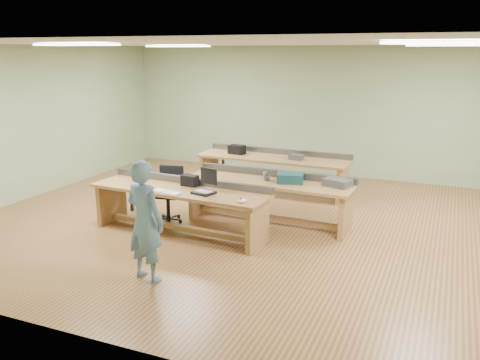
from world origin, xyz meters
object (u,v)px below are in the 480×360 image
(task_chair, at_px, (169,201))
(mug, at_px, (267,178))
(workbench_mid, at_px, (269,191))
(person, at_px, (145,221))
(workbench_back, at_px, (273,166))
(laptop_base, at_px, (204,193))
(workbench_front, at_px, (180,200))
(camera_bag, at_px, (190,180))
(parts_bin_grey, at_px, (337,183))
(parts_bin_teal, at_px, (290,178))
(drinks_can, at_px, (265,176))

(task_chair, relative_size, mug, 8.31)
(workbench_mid, xyz_separation_m, person, (-0.70, -2.72, 0.24))
(workbench_back, xyz_separation_m, laptop_base, (-0.07, -3.05, 0.20))
(task_chair, bearing_deg, mug, 10.19)
(workbench_front, bearing_deg, camera_bag, 73.72)
(laptop_base, distance_m, parts_bin_grey, 2.19)
(person, distance_m, parts_bin_grey, 3.35)
(camera_bag, distance_m, mug, 1.32)
(mug, bearing_deg, workbench_front, -137.06)
(parts_bin_teal, bearing_deg, drinks_can, 176.37)
(parts_bin_grey, bearing_deg, laptop_base, -145.34)
(workbench_front, distance_m, camera_bag, 0.35)
(mug, bearing_deg, parts_bin_grey, 4.29)
(workbench_back, xyz_separation_m, parts_bin_teal, (0.95, -1.86, 0.26))
(workbench_mid, xyz_separation_m, task_chair, (-1.63, -0.58, -0.21))
(person, bearing_deg, workbench_back, -78.59)
(workbench_front, bearing_deg, laptop_base, -11.42)
(workbench_front, height_order, camera_bag, camera_bag)
(task_chair, height_order, drinks_can, task_chair)
(workbench_front, xyz_separation_m, person, (0.44, -1.68, 0.23))
(workbench_front, bearing_deg, task_chair, 140.39)
(laptop_base, bearing_deg, mug, 76.44)
(workbench_back, bearing_deg, workbench_front, -99.10)
(drinks_can, bearing_deg, parts_bin_teal, -3.63)
(workbench_mid, distance_m, person, 2.82)
(laptop_base, relative_size, parts_bin_teal, 0.74)
(workbench_back, height_order, task_chair, task_chair)
(mug, bearing_deg, camera_bag, -141.28)
(workbench_front, height_order, person, person)
(workbench_front, distance_m, parts_bin_teal, 1.86)
(workbench_mid, xyz_separation_m, mug, (-0.04, -0.02, 0.24))
(workbench_back, distance_m, person, 4.60)
(drinks_can, bearing_deg, person, -102.52)
(workbench_front, distance_m, drinks_can, 1.53)
(camera_bag, relative_size, task_chair, 0.28)
(laptop_base, xyz_separation_m, mug, (0.61, 1.15, 0.03))
(parts_bin_teal, relative_size, drinks_can, 3.28)
(workbench_back, height_order, parts_bin_teal, parts_bin_teal)
(workbench_back, relative_size, task_chair, 3.35)
(camera_bag, xyz_separation_m, mug, (1.03, 0.82, -0.04))
(workbench_front, height_order, task_chair, task_chair)
(workbench_front, relative_size, mug, 26.40)
(workbench_mid, height_order, camera_bag, camera_bag)
(workbench_front, distance_m, parts_bin_grey, 2.56)
(workbench_front, height_order, mug, workbench_front)
(drinks_can, bearing_deg, parts_bin_grey, 1.51)
(workbench_back, distance_m, drinks_can, 1.92)
(camera_bag, height_order, drinks_can, camera_bag)
(workbench_mid, relative_size, task_chair, 3.06)
(workbench_back, height_order, drinks_can, drinks_can)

